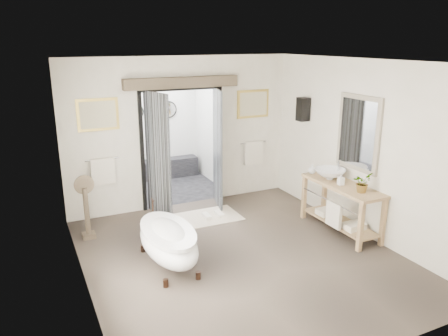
{
  "coord_description": "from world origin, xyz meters",
  "views": [
    {
      "loc": [
        -2.81,
        -5.31,
        3.18
      ],
      "look_at": [
        0.0,
        0.6,
        1.25
      ],
      "focal_mm": 35.0,
      "sensor_mm": 36.0,
      "label": 1
    }
  ],
  "objects_px": {
    "vanity": "(341,204)",
    "rug": "(207,217)",
    "basin": "(330,174)",
    "clawfoot_tub": "(168,241)"
  },
  "relations": [
    {
      "from": "clawfoot_tub",
      "to": "vanity",
      "type": "bearing_deg",
      "value": -2.77
    },
    {
      "from": "clawfoot_tub",
      "to": "basin",
      "type": "xyz_separation_m",
      "value": [
        3.02,
        0.18,
        0.56
      ]
    },
    {
      "from": "clawfoot_tub",
      "to": "rug",
      "type": "distance_m",
      "value": 1.87
    },
    {
      "from": "vanity",
      "to": "basin",
      "type": "height_order",
      "value": "basin"
    },
    {
      "from": "vanity",
      "to": "rug",
      "type": "xyz_separation_m",
      "value": [
        -1.81,
        1.53,
        -0.5
      ]
    },
    {
      "from": "clawfoot_tub",
      "to": "basin",
      "type": "bearing_deg",
      "value": 3.34
    },
    {
      "from": "clawfoot_tub",
      "to": "rug",
      "type": "xyz_separation_m",
      "value": [
        1.21,
        1.38,
        -0.37
      ]
    },
    {
      "from": "vanity",
      "to": "rug",
      "type": "distance_m",
      "value": 2.42
    },
    {
      "from": "rug",
      "to": "basin",
      "type": "height_order",
      "value": "basin"
    },
    {
      "from": "rug",
      "to": "basin",
      "type": "relative_size",
      "value": 2.24
    }
  ]
}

